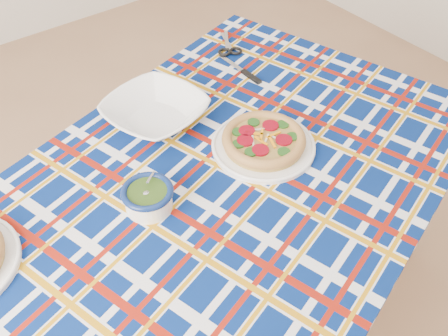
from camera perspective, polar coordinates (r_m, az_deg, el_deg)
floor at (r=2.07m, az=-3.85°, el=-8.61°), size 4.00×4.00×0.00m
dining_table at (r=1.34m, az=-0.97°, el=-4.25°), size 1.73×1.35×0.72m
tablecloth at (r=1.32m, az=-0.98°, el=-3.58°), size 1.77×1.39×0.10m
main_focaccia_plate at (r=1.37m, az=4.56°, el=3.23°), size 0.39×0.39×0.06m
pesto_bowl at (r=1.22m, az=-8.69°, el=-3.20°), size 0.15×0.15×0.08m
serving_bowl at (r=1.47m, az=-7.85°, el=6.35°), size 0.34×0.34×0.07m
table_knife at (r=1.71m, az=0.98°, el=11.84°), size 0.02×0.22×0.01m
kitchen_scissors at (r=1.84m, az=0.29°, el=14.37°), size 0.17×0.21×0.02m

